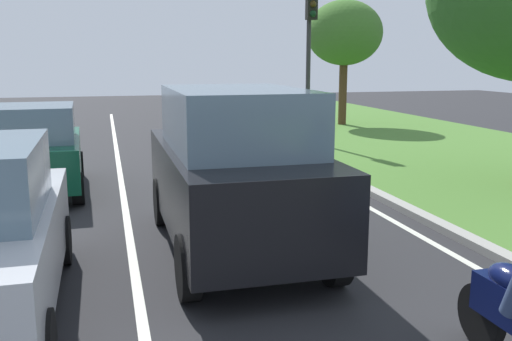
# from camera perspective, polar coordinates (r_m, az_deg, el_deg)

# --- Properties ---
(ground_plane) EXTENTS (60.00, 60.00, 0.00)m
(ground_plane) POSITION_cam_1_polar(r_m,az_deg,el_deg) (12.79, -10.24, -1.03)
(ground_plane) COLOR #262628
(lane_line_center) EXTENTS (0.12, 32.00, 0.01)m
(lane_line_center) POSITION_cam_1_polar(r_m,az_deg,el_deg) (12.76, -13.37, -1.17)
(lane_line_center) COLOR silver
(lane_line_center) RESTS_ON ground
(lane_line_right_edge) EXTENTS (0.12, 32.00, 0.01)m
(lane_line_right_edge) POSITION_cam_1_polar(r_m,az_deg,el_deg) (13.55, 5.11, -0.20)
(lane_line_right_edge) COLOR silver
(lane_line_right_edge) RESTS_ON ground
(grass_verge_right) EXTENTS (9.00, 48.00, 0.06)m
(grass_verge_right) POSITION_cam_1_polar(r_m,az_deg,el_deg) (15.87, 21.99, 0.81)
(grass_verge_right) COLOR #47752D
(grass_verge_right) RESTS_ON ground
(curb_right) EXTENTS (0.24, 48.00, 0.12)m
(curb_right) POSITION_cam_1_polar(r_m,az_deg,el_deg) (13.71, 7.08, 0.14)
(curb_right) COLOR #9E9B93
(curb_right) RESTS_ON ground
(car_suv_ahead) EXTENTS (1.98, 4.51, 2.28)m
(car_suv_ahead) POSITION_cam_1_polar(r_m,az_deg,el_deg) (7.80, -2.14, 0.09)
(car_suv_ahead) COLOR black
(car_suv_ahead) RESTS_ON ground
(car_hatchback_far) EXTENTS (1.84, 3.76, 1.78)m
(car_hatchback_far) POSITION_cam_1_polar(r_m,az_deg,el_deg) (12.11, -21.15, 1.96)
(car_hatchback_far) COLOR #0C472D
(car_hatchback_far) RESTS_ON ground
(traffic_light_near_right) EXTENTS (0.32, 0.50, 5.07)m
(traffic_light_near_right) POSITION_cam_1_polar(r_m,az_deg,el_deg) (17.91, 5.45, 13.40)
(traffic_light_near_right) COLOR #2D2D2D
(traffic_light_near_right) RESTS_ON ground
(tree_roadside_far) EXTENTS (2.96, 2.96, 4.91)m
(tree_roadside_far) POSITION_cam_1_polar(r_m,az_deg,el_deg) (23.09, 8.88, 13.44)
(tree_roadside_far) COLOR #4C331E
(tree_roadside_far) RESTS_ON ground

